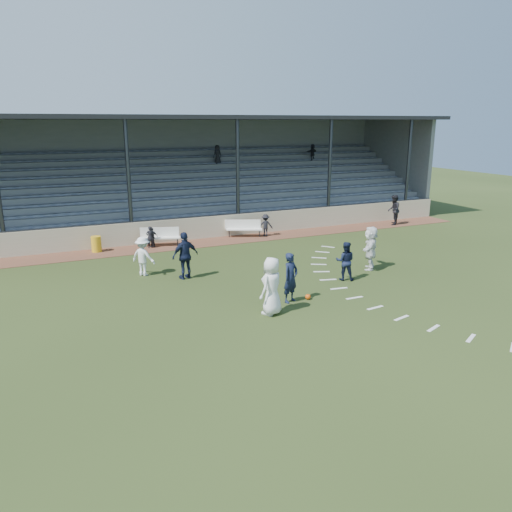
{
  "coord_description": "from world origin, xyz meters",
  "views": [
    {
      "loc": [
        -7.55,
        -14.28,
        6.27
      ],
      "look_at": [
        0.0,
        2.5,
        1.3
      ],
      "focal_mm": 35.0,
      "sensor_mm": 36.0,
      "label": 1
    }
  ],
  "objects_px": {
    "bench_right": "(243,227)",
    "football": "(308,297)",
    "bench_left": "(160,235)",
    "player_white_lead": "(272,286)",
    "trash_bin": "(96,244)",
    "player_navy_lead": "(291,278)",
    "official": "(394,210)"
  },
  "relations": [
    {
      "from": "bench_left",
      "to": "official",
      "type": "relative_size",
      "value": 1.09
    },
    {
      "from": "bench_left",
      "to": "football",
      "type": "relative_size",
      "value": 9.92
    },
    {
      "from": "football",
      "to": "player_white_lead",
      "type": "height_order",
      "value": "player_white_lead"
    },
    {
      "from": "trash_bin",
      "to": "official",
      "type": "bearing_deg",
      "value": -1.96
    },
    {
      "from": "trash_bin",
      "to": "football",
      "type": "height_order",
      "value": "trash_bin"
    },
    {
      "from": "official",
      "to": "football",
      "type": "bearing_deg",
      "value": -7.87
    },
    {
      "from": "bench_right",
      "to": "player_white_lead",
      "type": "height_order",
      "value": "player_white_lead"
    },
    {
      "from": "bench_left",
      "to": "bench_right",
      "type": "height_order",
      "value": "same"
    },
    {
      "from": "trash_bin",
      "to": "official",
      "type": "height_order",
      "value": "official"
    },
    {
      "from": "football",
      "to": "official",
      "type": "height_order",
      "value": "official"
    },
    {
      "from": "player_navy_lead",
      "to": "football",
      "type": "bearing_deg",
      "value": -28.19
    },
    {
      "from": "bench_right",
      "to": "trash_bin",
      "type": "relative_size",
      "value": 2.57
    },
    {
      "from": "bench_right",
      "to": "trash_bin",
      "type": "height_order",
      "value": "bench_right"
    },
    {
      "from": "bench_right",
      "to": "player_navy_lead",
      "type": "xyz_separation_m",
      "value": [
        -2.52,
        -10.31,
        0.32
      ]
    },
    {
      "from": "bench_right",
      "to": "trash_bin",
      "type": "distance_m",
      "value": 7.96
    },
    {
      "from": "bench_left",
      "to": "bench_right",
      "type": "distance_m",
      "value": 4.76
    },
    {
      "from": "bench_right",
      "to": "player_navy_lead",
      "type": "relative_size",
      "value": 1.1
    },
    {
      "from": "player_white_lead",
      "to": "player_navy_lead",
      "type": "distance_m",
      "value": 1.37
    },
    {
      "from": "bench_right",
      "to": "football",
      "type": "xyz_separation_m",
      "value": [
        -1.82,
        -10.37,
        -0.48
      ]
    },
    {
      "from": "player_white_lead",
      "to": "trash_bin",
      "type": "bearing_deg",
      "value": -98.61
    },
    {
      "from": "player_white_lead",
      "to": "player_navy_lead",
      "type": "xyz_separation_m",
      "value": [
        1.13,
        0.78,
        -0.08
      ]
    },
    {
      "from": "trash_bin",
      "to": "official",
      "type": "distance_m",
      "value": 17.83
    },
    {
      "from": "football",
      "to": "bench_left",
      "type": "bearing_deg",
      "value": 106.05
    },
    {
      "from": "trash_bin",
      "to": "player_white_lead",
      "type": "xyz_separation_m",
      "value": [
        4.31,
        -10.98,
        0.58
      ]
    },
    {
      "from": "trash_bin",
      "to": "player_white_lead",
      "type": "distance_m",
      "value": 11.8
    },
    {
      "from": "trash_bin",
      "to": "football",
      "type": "bearing_deg",
      "value": -59.12
    },
    {
      "from": "bench_right",
      "to": "player_white_lead",
      "type": "distance_m",
      "value": 11.68
    },
    {
      "from": "player_navy_lead",
      "to": "bench_left",
      "type": "bearing_deg",
      "value": 79.23
    },
    {
      "from": "player_white_lead",
      "to": "football",
      "type": "bearing_deg",
      "value": 171.31
    },
    {
      "from": "trash_bin",
      "to": "bench_right",
      "type": "bearing_deg",
      "value": 0.82
    },
    {
      "from": "football",
      "to": "bench_right",
      "type": "bearing_deg",
      "value": 80.04
    },
    {
      "from": "player_white_lead",
      "to": "bench_right",
      "type": "bearing_deg",
      "value": -138.26
    }
  ]
}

